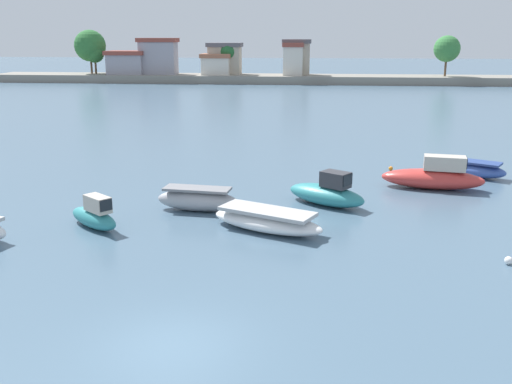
% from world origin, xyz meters
% --- Properties ---
extents(ground_plane, '(400.00, 400.00, 0.00)m').
position_xyz_m(ground_plane, '(0.00, 0.00, 0.00)').
color(ground_plane, '#476075').
extents(moored_boat_1, '(3.11, 2.77, 1.51)m').
position_xyz_m(moored_boat_1, '(-5.71, 9.60, 0.55)').
color(moored_boat_1, teal).
rests_on(moored_boat_1, ground).
extents(moored_boat_2, '(4.08, 1.71, 1.14)m').
position_xyz_m(moored_boat_2, '(-1.74, 12.57, 0.55)').
color(moored_boat_2, '#9E9EA3').
rests_on(moored_boat_2, ground).
extents(moored_boat_3, '(5.43, 3.75, 0.95)m').
position_xyz_m(moored_boat_3, '(1.80, 9.94, 0.45)').
color(moored_boat_3, white).
rests_on(moored_boat_3, ground).
extents(moored_boat_4, '(4.41, 3.74, 1.74)m').
position_xyz_m(moored_boat_4, '(4.46, 14.16, 0.60)').
color(moored_boat_4, teal).
rests_on(moored_boat_4, ground).
extents(moored_boat_5, '(5.67, 2.60, 1.85)m').
position_xyz_m(moored_boat_5, '(10.34, 17.90, 0.67)').
color(moored_boat_5, '#C63833').
rests_on(moored_boat_5, ground).
extents(moored_boat_6, '(3.88, 3.05, 0.97)m').
position_xyz_m(moored_boat_6, '(13.24, 20.87, 0.47)').
color(moored_boat_6, '#3856A8').
rests_on(moored_boat_6, ground).
extents(mooring_buoy_2, '(0.27, 0.27, 0.27)m').
position_xyz_m(mooring_buoy_2, '(8.56, 22.13, 0.13)').
color(mooring_buoy_2, orange).
rests_on(mooring_buoy_2, ground).
extents(mooring_buoy_3, '(0.31, 0.31, 0.31)m').
position_xyz_m(mooring_buoy_3, '(10.95, 6.97, 0.15)').
color(mooring_buoy_3, white).
rests_on(mooring_buoy_3, ground).
extents(distant_shoreline, '(105.56, 8.10, 9.00)m').
position_xyz_m(distant_shoreline, '(-7.00, 89.41, 2.49)').
color(distant_shoreline, gray).
rests_on(distant_shoreline, ground).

